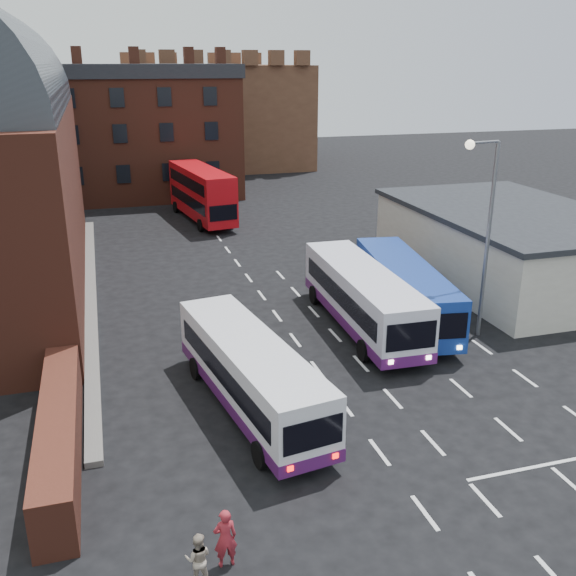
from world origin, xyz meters
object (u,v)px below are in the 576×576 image
object	(u,v)px
bus_white_inbound	(362,295)
pedestrian_red	(225,538)
street_lamp	(484,222)
pedestrian_beige	(198,558)
bus_blue	(404,288)
bus_red_double	(201,193)
bus_white_outbound	(250,370)

from	to	relation	value
bus_white_inbound	pedestrian_red	bearing A→B (deg)	56.81
street_lamp	pedestrian_beige	world-z (taller)	street_lamp
bus_white_inbound	street_lamp	xyz separation A→B (m)	(4.74, -2.42, 3.85)
bus_white_inbound	pedestrian_red	world-z (taller)	bus_white_inbound
bus_white_inbound	bus_blue	bearing A→B (deg)	-168.07
bus_white_inbound	street_lamp	distance (m)	6.57
bus_white_inbound	bus_red_double	distance (m)	25.01
street_lamp	pedestrian_red	xyz separation A→B (m)	(-14.23, -11.19, -4.75)
street_lamp	pedestrian_beige	bearing A→B (deg)	-142.39
bus_white_outbound	pedestrian_beige	distance (m)	8.64
bus_blue	street_lamp	xyz separation A→B (m)	(2.28, -2.87, 3.89)
bus_blue	pedestrian_red	distance (m)	18.47
street_lamp	pedestrian_red	distance (m)	18.71
bus_red_double	bus_white_inbound	bearing A→B (deg)	90.70
pedestrian_red	street_lamp	bearing A→B (deg)	-144.89
street_lamp	pedestrian_red	bearing A→B (deg)	-141.81
bus_white_inbound	bus_red_double	bearing A→B (deg)	-79.66
bus_white_inbound	pedestrian_red	size ratio (longest dim) A/B	6.43
bus_white_outbound	bus_white_inbound	world-z (taller)	bus_white_inbound
street_lamp	bus_white_outbound	bearing A→B (deg)	-163.04
bus_blue	bus_red_double	size ratio (longest dim) A/B	0.99
bus_blue	bus_red_double	xyz separation A→B (m)	(-6.23, 24.27, 0.57)
street_lamp	pedestrian_beige	size ratio (longest dim) A/B	6.58
pedestrian_red	bus_red_double	bearing A→B (deg)	-101.55
bus_white_outbound	bus_blue	size ratio (longest dim) A/B	0.95
bus_white_inbound	bus_blue	world-z (taller)	bus_white_inbound
bus_white_outbound	bus_blue	world-z (taller)	bus_blue
pedestrian_beige	bus_blue	bearing A→B (deg)	-116.55
bus_white_outbound	bus_blue	distance (m)	11.45
bus_white_inbound	pedestrian_beige	size ratio (longest dim) A/B	7.77
bus_white_outbound	pedestrian_beige	xyz separation A→B (m)	(-3.24, -7.96, -0.92)
bus_red_double	pedestrian_beige	bearing A→B (deg)	72.54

